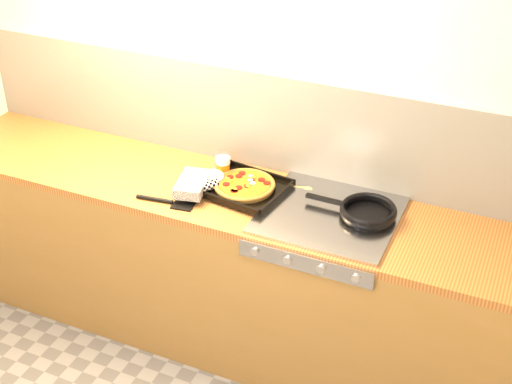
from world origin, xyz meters
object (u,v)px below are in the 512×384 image
at_px(tomato_can, 221,164).
at_px(juice_glass, 223,168).
at_px(frying_pan, 367,211).
at_px(pizza_on_tray, 231,185).

bearing_deg(tomato_can, juice_glass, -50.60).
height_order(frying_pan, juice_glass, juice_glass).
bearing_deg(frying_pan, pizza_on_tray, -176.19).
height_order(tomato_can, juice_glass, juice_glass).
height_order(pizza_on_tray, tomato_can, tomato_can).
relative_size(frying_pan, juice_glass, 3.70).
bearing_deg(juice_glass, tomato_can, 129.40).
relative_size(pizza_on_tray, frying_pan, 1.20).
distance_m(tomato_can, juice_glass, 0.05).
xyz_separation_m(frying_pan, juice_glass, (-0.74, 0.06, 0.02)).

